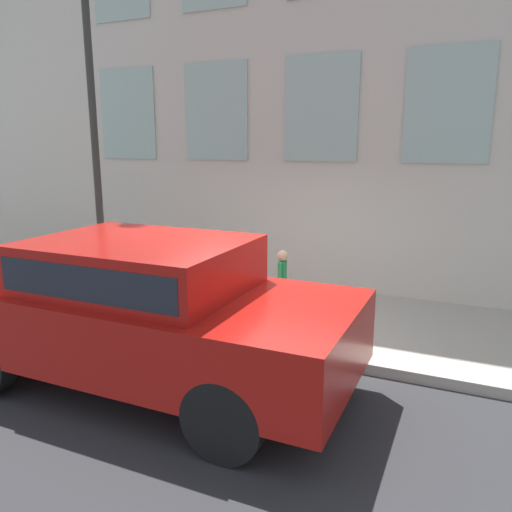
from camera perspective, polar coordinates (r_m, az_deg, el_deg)
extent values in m
plane|color=#2D2D30|center=(6.89, -0.69, -11.07)|extent=(80.00, 80.00, 0.00)
cube|color=#A8A093|center=(8.15, 3.74, -6.71)|extent=(2.99, 60.00, 0.14)
cube|color=beige|center=(9.38, 7.93, 22.32)|extent=(0.30, 40.00, 8.72)
cube|color=#9EBCB2|center=(8.73, 21.07, 15.79)|extent=(0.03, 1.33, 1.80)
cube|color=#9EBCB2|center=(9.11, 7.42, 16.35)|extent=(0.03, 1.33, 1.80)
cube|color=#9EBCB2|center=(9.91, -4.60, 16.11)|extent=(0.03, 1.33, 1.80)
cube|color=#9EBCB2|center=(11.05, -14.45, 15.42)|extent=(0.03, 1.33, 1.80)
cylinder|color=gold|center=(7.54, -3.06, -7.63)|extent=(0.28, 0.28, 0.04)
cylinder|color=gold|center=(7.45, -3.08, -5.67)|extent=(0.20, 0.20, 0.58)
sphere|color=#A4891E|center=(7.36, -3.11, -3.52)|extent=(0.21, 0.21, 0.21)
cylinder|color=black|center=(7.34, -3.12, -3.04)|extent=(0.07, 0.07, 0.09)
cylinder|color=gold|center=(7.36, -2.03, -5.31)|extent=(0.09, 0.10, 0.09)
cylinder|color=gold|center=(7.49, -4.13, -5.01)|extent=(0.09, 0.10, 0.09)
cylinder|color=#232328|center=(7.65, 2.83, -5.42)|extent=(0.08, 0.08, 0.52)
cylinder|color=#232328|center=(7.75, 3.12, -5.19)|extent=(0.08, 0.08, 0.52)
cube|color=#268C4C|center=(7.57, 3.02, -2.04)|extent=(0.14, 0.10, 0.39)
cylinder|color=#268C4C|center=(7.48, 2.74, -2.15)|extent=(0.06, 0.06, 0.37)
cylinder|color=#268C4C|center=(7.66, 3.29, -1.80)|extent=(0.06, 0.06, 0.37)
sphere|color=tan|center=(7.50, 3.04, 0.03)|extent=(0.17, 0.17, 0.17)
cylinder|color=black|center=(7.64, -17.82, -6.12)|extent=(0.24, 0.79, 0.79)
cylinder|color=black|center=(4.66, -3.66, -18.14)|extent=(0.24, 0.79, 0.79)
cylinder|color=black|center=(6.14, 4.27, -10.21)|extent=(0.24, 0.79, 0.79)
cube|color=#A5140F|center=(5.93, -12.80, -7.22)|extent=(2.04, 4.90, 0.79)
cube|color=#A5140F|center=(5.74, -13.13, -0.89)|extent=(1.79, 2.35, 0.55)
cube|color=#1E232D|center=(5.74, -13.13, -0.89)|extent=(1.80, 2.16, 0.35)
cylinder|color=#2D332D|center=(9.15, -16.83, -4.22)|extent=(0.26, 0.26, 0.12)
cylinder|color=#2D332D|center=(8.79, -18.18, 15.69)|extent=(0.12, 0.12, 6.37)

